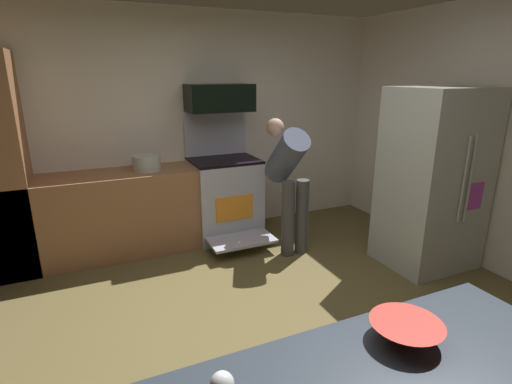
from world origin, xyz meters
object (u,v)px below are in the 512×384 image
Objects in this scene: stock_pot at (147,163)px; microwave at (219,98)px; refrigerator at (433,180)px; mixing_bowl_large at (406,331)px; oven_range at (225,196)px; person_cook at (288,174)px.

microwave is at bearing 5.27° from stock_pot.
refrigerator is 6.29× the size of mixing_bowl_large.
microwave is at bearing 90.00° from oven_range.
mixing_bowl_large is (-0.42, -3.36, -0.69)m from microwave.
person_cook is at bearing 70.58° from mixing_bowl_large.
oven_range is at bearing 130.43° from person_cook.
refrigerator reaches higher than oven_range.
stock_pot is at bearing -174.73° from microwave.
microwave reaches higher than person_cook.
person_cook is 4.79× the size of stock_pot.
refrigerator is at bearing -44.07° from microwave.
microwave is at bearing 126.35° from person_cook.
stock_pot is (-0.45, 3.28, 0.04)m from mixing_bowl_large.
stock_pot is at bearing 148.89° from refrigerator.
microwave reaches higher than stock_pot.
refrigerator is at bearing -31.11° from stock_pot.
oven_range is 0.99m from stock_pot.
mixing_bowl_large is at bearing -139.70° from refrigerator.
mixing_bowl_large is at bearing -82.23° from stock_pot.
refrigerator is 1.45m from person_cook.
person_cook is at bearing 141.69° from refrigerator.
refrigerator reaches higher than stock_pot.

